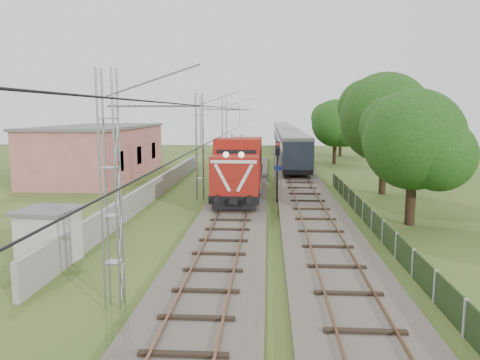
# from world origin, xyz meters

# --- Properties ---
(ground) EXTENTS (140.00, 140.00, 0.00)m
(ground) POSITION_xyz_m (0.00, 0.00, 0.00)
(ground) COLOR #354B1C
(ground) RESTS_ON ground
(track_main) EXTENTS (4.20, 70.00, 0.45)m
(track_main) POSITION_xyz_m (0.00, 7.00, 0.18)
(track_main) COLOR #6B6054
(track_main) RESTS_ON ground
(track_side) EXTENTS (4.20, 80.00, 0.45)m
(track_side) POSITION_xyz_m (5.00, 20.00, 0.18)
(track_side) COLOR #6B6054
(track_side) RESTS_ON ground
(catenary) EXTENTS (3.31, 70.00, 8.00)m
(catenary) POSITION_xyz_m (-2.95, 12.00, 4.05)
(catenary) COLOR gray
(catenary) RESTS_ON ground
(boundary_wall) EXTENTS (0.25, 40.00, 1.50)m
(boundary_wall) POSITION_xyz_m (-6.50, 12.00, 0.75)
(boundary_wall) COLOR #9E9E99
(boundary_wall) RESTS_ON ground
(station_building) EXTENTS (8.40, 20.40, 5.22)m
(station_building) POSITION_xyz_m (-15.00, 24.00, 2.63)
(station_building) COLOR #D07270
(station_building) RESTS_ON ground
(fence) EXTENTS (0.12, 32.00, 1.20)m
(fence) POSITION_xyz_m (8.00, 3.00, 0.60)
(fence) COLOR black
(fence) RESTS_ON ground
(locomotive) EXTENTS (3.22, 18.40, 4.67)m
(locomotive) POSITION_xyz_m (0.00, 15.12, 2.37)
(locomotive) COLOR black
(locomotive) RESTS_ON ground
(coach_rake) EXTENTS (3.03, 67.46, 3.50)m
(coach_rake) POSITION_xyz_m (5.00, 54.96, 2.51)
(coach_rake) COLOR black
(coach_rake) RESTS_ON ground
(signal_post) EXTENTS (0.50, 0.39, 4.52)m
(signal_post) POSITION_xyz_m (2.84, 11.08, 3.11)
(signal_post) COLOR black
(signal_post) RESTS_ON ground
(relay_hut) EXTENTS (2.62, 2.62, 2.44)m
(relay_hut) POSITION_xyz_m (-7.40, -3.53, 1.23)
(relay_hut) COLOR beige
(relay_hut) RESTS_ON ground
(tree_a) EXTENTS (6.13, 5.84, 7.95)m
(tree_a) POSITION_xyz_m (10.60, 4.59, 4.96)
(tree_a) COLOR #332315
(tree_a) RESTS_ON ground
(tree_b) EXTENTS (7.49, 7.13, 9.71)m
(tree_b) POSITION_xyz_m (11.46, 14.97, 6.06)
(tree_b) COLOR #332315
(tree_b) RESTS_ON ground
(tree_c) EXTENTS (6.31, 6.01, 8.17)m
(tree_c) POSITION_xyz_m (10.68, 37.14, 5.10)
(tree_c) COLOR #332315
(tree_c) RESTS_ON ground
(tree_d) EXTENTS (6.37, 6.07, 8.26)m
(tree_d) POSITION_xyz_m (12.95, 47.46, 5.15)
(tree_d) COLOR #332315
(tree_d) RESTS_ON ground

